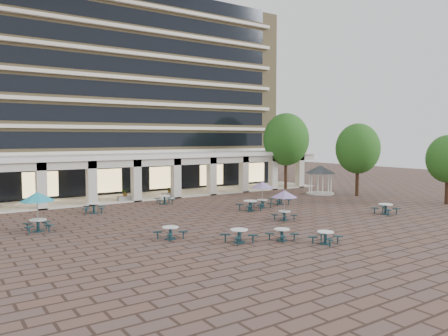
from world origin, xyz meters
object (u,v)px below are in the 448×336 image
Objects in this scene: picnic_table_0 at (170,232)px; gazebo at (320,173)px; planter_right at (170,194)px; picnic_table_2 at (325,236)px; picnic_table_1 at (282,233)px; planter_left at (125,196)px.

gazebo reaches higher than picnic_table_0.
picnic_table_0 is 18.06m from planter_right.
picnic_table_2 is 22.15m from planter_right.
picnic_table_2 reaches higher than picnic_table_1.
planter_left is (-1.79, 20.14, 0.10)m from picnic_table_1.
picnic_table_1 is 2.50m from picnic_table_2.
gazebo is 2.18× the size of planter_right.
picnic_table_1 is at bearing 111.10° from picnic_table_2.
picnic_table_1 is 0.91× the size of picnic_table_2.
gazebo reaches higher than planter_left.
picnic_table_0 is 0.59× the size of gazebo.
planter_right is at bearing 156.38° from gazebo.
picnic_table_0 is 9.04m from picnic_table_2.
picnic_table_0 is 1.03× the size of picnic_table_2.
gazebo is 20.45m from planter_left.
gazebo is at bearing 7.92° from picnic_table_0.
picnic_table_1 is 22.35m from gazebo.
gazebo is at bearing 30.25° from picnic_table_1.
planter_left is at bearing 81.64° from picnic_table_2.
picnic_table_1 is 1.14× the size of planter_right.
picnic_table_2 is at bearing -56.52° from picnic_table_0.
picnic_table_2 is 0.57× the size of gazebo.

